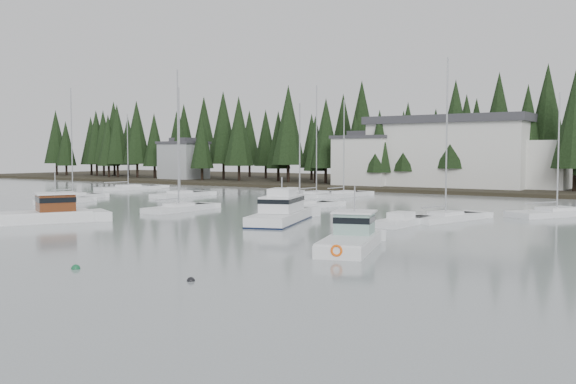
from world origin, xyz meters
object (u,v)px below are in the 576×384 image
(cabin_cruiser_center, at_px, (281,215))
(sailboat_12, at_px, (316,196))
(sailboat_11, at_px, (179,210))
(runabout_3, at_px, (292,194))
(runabout_0, at_px, (64,202))
(lobster_boat_brown, at_px, (37,216))
(sailboat_4, at_px, (344,196))
(sailboat_2, at_px, (445,219))
(sailboat_5, at_px, (300,208))
(sailboat_0, at_px, (73,198))
(house_west, at_px, (366,159))
(sailboat_1, at_px, (557,215))
(sailboat_7, at_px, (128,189))
(house_far_west, at_px, (184,159))
(harbor_inn, at_px, (463,152))
(lobster_boat_teal, at_px, (351,241))
(sailboat_8, at_px, (180,196))
(runabout_1, at_px, (401,223))

(cabin_cruiser_center, bearing_deg, sailboat_12, 6.82)
(sailboat_11, height_order, runabout_3, sailboat_11)
(sailboat_12, relative_size, runabout_0, 2.16)
(lobster_boat_brown, bearing_deg, sailboat_4, 19.12)
(cabin_cruiser_center, bearing_deg, sailboat_2, -69.32)
(sailboat_5, height_order, sailboat_11, sailboat_11)
(sailboat_0, bearing_deg, sailboat_5, -87.89)
(house_west, distance_m, lobster_boat_brown, 61.86)
(cabin_cruiser_center, relative_size, sailboat_1, 0.89)
(sailboat_2, bearing_deg, house_west, 49.88)
(sailboat_12, bearing_deg, sailboat_0, 132.70)
(cabin_cruiser_center, bearing_deg, runabout_0, 65.38)
(sailboat_0, distance_m, sailboat_7, 20.49)
(house_far_west, xyz_separation_m, cabin_cruiser_center, (60.08, -52.50, -3.76))
(house_far_west, bearing_deg, sailboat_0, -62.28)
(house_far_west, relative_size, sailboat_4, 0.65)
(harbor_inn, bearing_deg, sailboat_7, -146.80)
(cabin_cruiser_center, height_order, sailboat_5, sailboat_5)
(sailboat_1, xyz_separation_m, sailboat_12, (-30.89, 8.52, 0.03))
(sailboat_1, height_order, sailboat_2, sailboat_2)
(house_far_west, bearing_deg, sailboat_7, -63.16)
(lobster_boat_teal, relative_size, sailboat_4, 0.61)
(house_west, height_order, sailboat_0, sailboat_0)
(runabout_3, bearing_deg, sailboat_4, -101.81)
(sailboat_8, bearing_deg, sailboat_5, -107.27)
(house_far_west, distance_m, runabout_0, 56.82)
(house_west, distance_m, runabout_0, 49.67)
(harbor_inn, xyz_separation_m, lobster_boat_teal, (14.84, -63.62, -5.28))
(harbor_inn, bearing_deg, runabout_3, -121.79)
(lobster_boat_teal, xyz_separation_m, sailboat_1, (5.79, 28.64, -0.45))
(house_west, bearing_deg, lobster_boat_brown, -88.57)
(sailboat_1, relative_size, sailboat_5, 1.03)
(house_west, xyz_separation_m, lobster_boat_teal, (29.88, -60.28, -4.15))
(house_far_west, distance_m, lobster_boat_teal, 95.19)
(house_west, relative_size, sailboat_8, 0.65)
(cabin_cruiser_center, bearing_deg, runabout_1, -86.24)
(runabout_0, height_order, runabout_1, same)
(sailboat_2, distance_m, sailboat_8, 40.31)
(sailboat_7, relative_size, sailboat_11, 0.85)
(sailboat_0, xyz_separation_m, runabout_1, (45.43, -3.77, 0.04))
(sailboat_4, height_order, runabout_0, sailboat_4)
(house_west, height_order, lobster_boat_brown, house_west)
(house_west, xyz_separation_m, cabin_cruiser_center, (18.08, -50.50, -4.01))
(sailboat_5, bearing_deg, sailboat_7, 81.48)
(harbor_inn, relative_size, lobster_boat_teal, 3.69)
(runabout_3, bearing_deg, runabout_0, 133.61)
(house_west, distance_m, sailboat_7, 38.08)
(house_west, xyz_separation_m, sailboat_5, (12.16, -38.50, -4.60))
(cabin_cruiser_center, height_order, sailboat_2, sailboat_2)
(cabin_cruiser_center, xyz_separation_m, runabout_1, (8.97, 3.78, -0.51))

